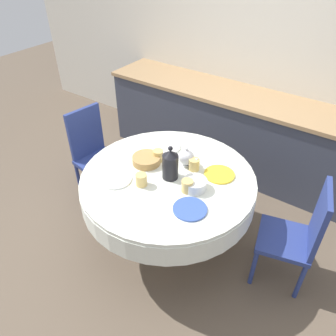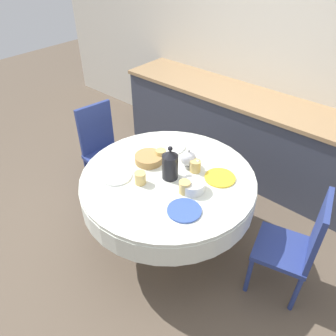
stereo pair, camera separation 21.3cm
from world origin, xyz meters
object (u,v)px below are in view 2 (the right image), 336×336
at_px(chair_right, 103,147).
at_px(coffee_carafe, 170,165).
at_px(teapot, 188,159).
at_px(chair_left, 297,244).

bearing_deg(chair_right, coffee_carafe, 89.96).
bearing_deg(chair_right, teapot, 101.38).
relative_size(coffee_carafe, teapot, 1.62).
xyz_separation_m(chair_right, teapot, (1.08, 0.05, 0.33)).
xyz_separation_m(coffee_carafe, teapot, (0.02, 0.21, -0.05)).
bearing_deg(coffee_carafe, chair_right, 171.07).
relative_size(chair_right, coffee_carafe, 3.29).
relative_size(chair_right, teapot, 5.33).
bearing_deg(chair_left, teapot, 78.62).
distance_m(chair_left, coffee_carafe, 1.10).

